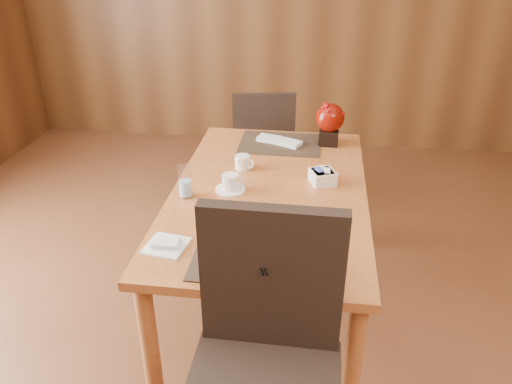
# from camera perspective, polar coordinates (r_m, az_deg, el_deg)

# --- Properties ---
(dining_table) EXTENTS (0.90, 1.50, 0.75)m
(dining_table) POSITION_cam_1_polar(r_m,az_deg,el_deg) (2.38, 1.51, -1.78)
(dining_table) COLOR #B36631
(dining_table) RESTS_ON ground
(placemat_near) EXTENTS (0.45, 0.33, 0.01)m
(placemat_near) POSITION_cam_1_polar(r_m,az_deg,el_deg) (1.87, -0.30, -7.58)
(placemat_near) COLOR black
(placemat_near) RESTS_ON dining_table
(placemat_far) EXTENTS (0.45, 0.33, 0.01)m
(placemat_far) POSITION_cam_1_polar(r_m,az_deg,el_deg) (2.83, 2.76, 5.56)
(placemat_far) COLOR black
(placemat_far) RESTS_ON dining_table
(soup_setting) EXTENTS (0.33, 0.33, 0.11)m
(soup_setting) POSITION_cam_1_polar(r_m,az_deg,el_deg) (1.81, 0.13, -6.97)
(soup_setting) COLOR white
(soup_setting) RESTS_ON dining_table
(coffee_cup) EXTENTS (0.14, 0.14, 0.08)m
(coffee_cup) POSITION_cam_1_polar(r_m,az_deg,el_deg) (2.32, -2.96, 0.95)
(coffee_cup) COLOR white
(coffee_cup) RESTS_ON dining_table
(water_glass) EXTENTS (0.08, 0.08, 0.15)m
(water_glass) POSITION_cam_1_polar(r_m,az_deg,el_deg) (2.27, -8.09, 1.17)
(water_glass) COLOR white
(water_glass) RESTS_ON dining_table
(creamer_jug) EXTENTS (0.13, 0.13, 0.07)m
(creamer_jug) POSITION_cam_1_polar(r_m,az_deg,el_deg) (2.52, -1.56, 3.42)
(creamer_jug) COLOR white
(creamer_jug) RESTS_ON dining_table
(sugar_caddy) EXTENTS (0.14, 0.14, 0.07)m
(sugar_caddy) POSITION_cam_1_polar(r_m,az_deg,el_deg) (2.40, 7.62, 1.72)
(sugar_caddy) COLOR white
(sugar_caddy) RESTS_ON dining_table
(berry_decor) EXTENTS (0.16, 0.16, 0.23)m
(berry_decor) POSITION_cam_1_polar(r_m,az_deg,el_deg) (2.81, 8.42, 7.97)
(berry_decor) COLOR black
(berry_decor) RESTS_ON dining_table
(napkins_far) EXTENTS (0.27, 0.18, 0.02)m
(napkins_far) POSITION_cam_1_polar(r_m,az_deg,el_deg) (2.82, 2.83, 5.83)
(napkins_far) COLOR white
(napkins_far) RESTS_ON dining_table
(bread_plate) EXTENTS (0.17, 0.17, 0.01)m
(bread_plate) POSITION_cam_1_polar(r_m,az_deg,el_deg) (1.96, -10.21, -6.09)
(bread_plate) COLOR white
(bread_plate) RESTS_ON dining_table
(near_chair) EXTENTS (0.51, 0.51, 1.08)m
(near_chair) POSITION_cam_1_polar(r_m,az_deg,el_deg) (1.72, 1.15, -17.76)
(near_chair) COLOR black
(near_chair) RESTS_ON ground
(far_chair) EXTENTS (0.49, 0.50, 0.91)m
(far_chair) POSITION_cam_1_polar(r_m,az_deg,el_deg) (3.42, 0.74, 5.40)
(far_chair) COLOR black
(far_chair) RESTS_ON ground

